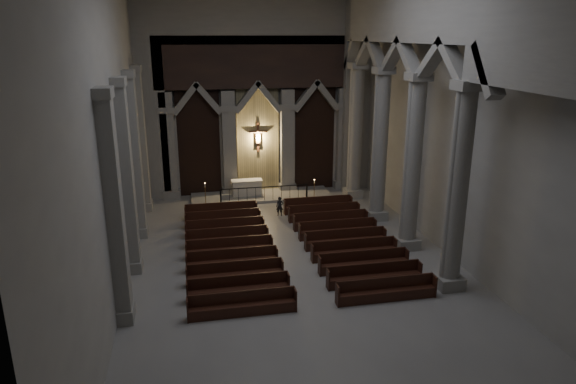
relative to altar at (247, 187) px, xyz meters
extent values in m
plane|color=gray|center=(0.88, -10.70, -0.63)|extent=(24.00, 24.00, 0.00)
cube|color=#A5A29A|center=(0.88, 1.30, 5.37)|extent=(14.00, 0.10, 12.00)
cube|color=#A5A29A|center=(0.88, -22.70, 5.37)|extent=(14.00, 0.10, 12.00)
cube|color=#A5A29A|center=(-6.12, -10.70, 5.37)|extent=(0.10, 24.00, 12.00)
cube|color=#A5A29A|center=(7.88, -10.70, 5.37)|extent=(0.10, 24.00, 12.00)
cube|color=gray|center=(-4.52, 0.80, 2.57)|extent=(0.80, 0.50, 6.40)
cube|color=gray|center=(-4.52, 0.80, -0.38)|extent=(1.05, 0.70, 0.50)
cube|color=gray|center=(-4.52, 0.80, 4.72)|extent=(1.00, 0.65, 0.35)
cube|color=gray|center=(-0.92, 0.80, 2.57)|extent=(0.80, 0.50, 6.40)
cube|color=gray|center=(-0.92, 0.80, -0.38)|extent=(1.05, 0.70, 0.50)
cube|color=gray|center=(-0.92, 0.80, 4.72)|extent=(1.00, 0.65, 0.35)
cube|color=gray|center=(2.68, 0.80, 2.57)|extent=(0.80, 0.50, 6.40)
cube|color=gray|center=(2.68, 0.80, -0.38)|extent=(1.05, 0.70, 0.50)
cube|color=gray|center=(2.68, 0.80, 4.72)|extent=(1.00, 0.65, 0.35)
cube|color=gray|center=(6.28, 0.80, 2.57)|extent=(0.80, 0.50, 6.40)
cube|color=gray|center=(6.28, 0.80, -0.38)|extent=(1.05, 0.70, 0.50)
cube|color=gray|center=(6.28, 0.80, 4.72)|extent=(1.00, 0.65, 0.35)
cube|color=black|center=(-2.72, 1.15, 2.87)|extent=(2.60, 0.15, 7.00)
cube|color=tan|center=(0.88, 1.15, 2.87)|extent=(2.60, 0.15, 7.00)
cube|color=black|center=(4.48, 1.15, 2.87)|extent=(2.60, 0.15, 7.00)
cube|color=black|center=(0.88, 0.80, 7.37)|extent=(12.00, 0.50, 3.00)
cube|color=gray|center=(-5.32, 0.80, 3.87)|extent=(1.60, 0.50, 9.00)
cube|color=gray|center=(7.08, 0.80, 3.87)|extent=(1.60, 0.50, 9.00)
cube|color=gray|center=(0.88, 0.80, 9.87)|extent=(14.00, 0.50, 3.00)
plane|color=#FCB971|center=(0.88, 1.12, 2.87)|extent=(1.50, 0.00, 1.50)
cube|color=#532E1C|center=(0.88, 1.03, 2.87)|extent=(0.13, 0.08, 1.80)
cube|color=#532E1C|center=(0.88, 1.03, 3.22)|extent=(1.10, 0.08, 0.13)
cube|color=tan|center=(0.88, 0.97, 2.82)|extent=(0.26, 0.10, 0.60)
sphere|color=tan|center=(0.88, 0.97, 3.22)|extent=(0.17, 0.17, 0.17)
cylinder|color=tan|center=(0.62, 0.97, 3.19)|extent=(0.45, 0.08, 0.08)
cylinder|color=tan|center=(1.14, 0.97, 3.19)|extent=(0.45, 0.08, 0.08)
cube|color=gray|center=(6.38, -1.20, -0.38)|extent=(1.00, 1.00, 0.50)
cylinder|color=gray|center=(6.38, -1.20, 3.37)|extent=(0.70, 0.70, 7.50)
cube|color=gray|center=(6.38, -1.20, 7.22)|extent=(0.95, 0.95, 0.35)
cube|color=gray|center=(6.38, -5.20, -0.38)|extent=(1.00, 1.00, 0.50)
cylinder|color=gray|center=(6.38, -5.20, 3.37)|extent=(0.70, 0.70, 7.50)
cube|color=gray|center=(6.38, -5.20, 7.22)|extent=(0.95, 0.95, 0.35)
cube|color=gray|center=(6.38, -9.20, -0.38)|extent=(1.00, 1.00, 0.50)
cylinder|color=gray|center=(6.38, -9.20, 3.37)|extent=(0.70, 0.70, 7.50)
cube|color=gray|center=(6.38, -9.20, 7.22)|extent=(0.95, 0.95, 0.35)
cube|color=gray|center=(6.38, -13.20, -0.38)|extent=(1.00, 1.00, 0.50)
cylinder|color=gray|center=(6.38, -13.20, 3.37)|extent=(0.70, 0.70, 7.50)
cube|color=gray|center=(6.38, -13.20, 7.22)|extent=(0.95, 0.95, 0.35)
cube|color=gray|center=(6.38, -10.70, 9.97)|extent=(0.55, 24.00, 2.80)
cube|color=gray|center=(6.38, 0.70, 3.97)|extent=(0.55, 1.20, 9.20)
cube|color=gray|center=(-5.87, -1.20, -0.38)|extent=(0.60, 1.00, 0.50)
cube|color=gray|center=(-5.87, -1.20, 3.37)|extent=(0.50, 0.80, 7.50)
cube|color=gray|center=(-5.87, -1.20, 7.22)|extent=(0.60, 1.00, 0.35)
cube|color=gray|center=(-5.87, -5.20, -0.38)|extent=(0.60, 1.00, 0.50)
cube|color=gray|center=(-5.87, -5.20, 3.37)|extent=(0.50, 0.80, 7.50)
cube|color=gray|center=(-5.87, -5.20, 7.22)|extent=(0.60, 1.00, 0.35)
cube|color=gray|center=(-5.87, -9.20, -0.38)|extent=(0.60, 1.00, 0.50)
cube|color=gray|center=(-5.87, -9.20, 3.37)|extent=(0.50, 0.80, 7.50)
cube|color=gray|center=(-5.87, -9.20, 7.22)|extent=(0.60, 1.00, 0.35)
cube|color=gray|center=(-5.87, -13.20, -0.38)|extent=(0.60, 1.00, 0.50)
cube|color=gray|center=(-5.87, -13.20, 3.37)|extent=(0.50, 0.80, 7.50)
cube|color=gray|center=(-5.87, -13.20, 7.22)|extent=(0.60, 1.00, 0.35)
cube|color=gray|center=(0.88, -0.10, -0.56)|extent=(8.50, 2.60, 0.15)
cube|color=beige|center=(0.00, 0.00, -0.02)|extent=(1.73, 0.67, 0.91)
cube|color=white|center=(0.00, 0.00, 0.45)|extent=(1.87, 0.75, 0.04)
cube|color=black|center=(0.88, -1.28, 0.35)|extent=(5.13, 0.05, 0.05)
cube|color=black|center=(-1.69, -1.28, -0.12)|extent=(0.09, 0.09, 1.03)
cube|color=black|center=(3.45, -1.28, -0.12)|extent=(0.09, 0.09, 1.03)
cylinder|color=black|center=(-1.17, -1.28, -0.15)|extent=(0.02, 0.02, 0.94)
cylinder|color=black|center=(-0.66, -1.28, -0.15)|extent=(0.02, 0.02, 0.94)
cylinder|color=black|center=(-0.15, -1.28, -0.15)|extent=(0.02, 0.02, 0.94)
cylinder|color=black|center=(0.37, -1.28, -0.15)|extent=(0.02, 0.02, 0.94)
cylinder|color=black|center=(0.88, -1.28, -0.15)|extent=(0.02, 0.02, 0.94)
cylinder|color=black|center=(1.39, -1.28, -0.15)|extent=(0.02, 0.02, 0.94)
cylinder|color=black|center=(1.91, -1.28, -0.15)|extent=(0.02, 0.02, 0.94)
cylinder|color=black|center=(2.42, -1.28, -0.15)|extent=(0.02, 0.02, 0.94)
cylinder|color=black|center=(2.93, -1.28, -0.15)|extent=(0.02, 0.02, 0.94)
cylinder|color=olive|center=(-2.56, -1.37, -0.60)|extent=(0.24, 0.24, 0.05)
cylinder|color=olive|center=(-2.56, -1.37, -0.02)|extent=(0.04, 0.04, 1.17)
cylinder|color=olive|center=(-2.56, -1.37, 0.57)|extent=(0.12, 0.12, 0.02)
cylinder|color=#F1E6CB|center=(-2.56, -1.37, 0.67)|extent=(0.05, 0.05, 0.20)
sphere|color=#FFAD59|center=(-2.56, -1.37, 0.79)|extent=(0.04, 0.04, 0.04)
cylinder|color=olive|center=(3.77, -1.82, -0.60)|extent=(0.24, 0.24, 0.05)
cylinder|color=olive|center=(3.77, -1.82, -0.03)|extent=(0.04, 0.04, 1.16)
cylinder|color=olive|center=(3.77, -1.82, 0.55)|extent=(0.12, 0.12, 0.02)
cylinder|color=#F1E6CB|center=(3.77, -1.82, 0.66)|extent=(0.05, 0.05, 0.20)
sphere|color=#FFAD59|center=(3.77, -1.82, 0.78)|extent=(0.04, 0.04, 0.04)
cube|color=black|center=(-1.82, -3.52, -0.43)|extent=(3.83, 0.36, 0.41)
cube|color=black|center=(-1.82, -3.34, 0.01)|extent=(3.83, 0.06, 0.46)
cube|color=black|center=(-3.73, -3.52, -0.22)|extent=(0.05, 0.41, 0.82)
cube|color=black|center=(0.09, -3.52, -0.22)|extent=(0.05, 0.41, 0.82)
cube|color=black|center=(3.58, -3.52, -0.43)|extent=(3.83, 0.36, 0.41)
cube|color=black|center=(3.58, -3.34, 0.01)|extent=(3.83, 0.06, 0.46)
cube|color=black|center=(1.67, -3.52, -0.22)|extent=(0.05, 0.41, 0.82)
cube|color=black|center=(5.49, -3.52, -0.22)|extent=(0.05, 0.41, 0.82)
cube|color=black|center=(-1.82, -4.79, -0.43)|extent=(3.83, 0.36, 0.41)
cube|color=black|center=(-1.82, -4.62, 0.01)|extent=(3.83, 0.06, 0.46)
cube|color=black|center=(-3.73, -4.79, -0.22)|extent=(0.05, 0.41, 0.82)
cube|color=black|center=(0.09, -4.79, -0.22)|extent=(0.05, 0.41, 0.82)
cube|color=black|center=(3.58, -4.79, -0.43)|extent=(3.83, 0.36, 0.41)
cube|color=black|center=(3.58, -4.62, 0.01)|extent=(3.83, 0.06, 0.46)
cube|color=black|center=(1.67, -4.79, -0.22)|extent=(0.05, 0.41, 0.82)
cube|color=black|center=(5.49, -4.79, -0.22)|extent=(0.05, 0.41, 0.82)
cube|color=black|center=(-1.82, -6.06, -0.43)|extent=(3.83, 0.36, 0.41)
cube|color=black|center=(-1.82, -5.89, 0.01)|extent=(3.83, 0.06, 0.46)
cube|color=black|center=(-3.73, -6.06, -0.22)|extent=(0.05, 0.41, 0.82)
cube|color=black|center=(0.09, -6.06, -0.22)|extent=(0.05, 0.41, 0.82)
cube|color=black|center=(3.58, -6.06, -0.43)|extent=(3.83, 0.36, 0.41)
cube|color=black|center=(3.58, -5.89, 0.01)|extent=(3.83, 0.06, 0.46)
cube|color=black|center=(1.67, -6.06, -0.22)|extent=(0.05, 0.41, 0.82)
cube|color=black|center=(5.49, -6.06, -0.22)|extent=(0.05, 0.41, 0.82)
cube|color=black|center=(-1.82, -7.34, -0.43)|extent=(3.83, 0.36, 0.41)
cube|color=black|center=(-1.82, -7.16, 0.01)|extent=(3.83, 0.06, 0.46)
cube|color=black|center=(-3.73, -7.34, -0.22)|extent=(0.05, 0.41, 0.82)
cube|color=black|center=(0.09, -7.34, -0.22)|extent=(0.05, 0.41, 0.82)
cube|color=black|center=(3.58, -7.34, -0.43)|extent=(3.83, 0.36, 0.41)
cube|color=black|center=(3.58, -7.16, 0.01)|extent=(3.83, 0.06, 0.46)
cube|color=black|center=(1.67, -7.34, -0.22)|extent=(0.05, 0.41, 0.82)
cube|color=black|center=(5.49, -7.34, -0.22)|extent=(0.05, 0.41, 0.82)
cube|color=black|center=(-1.82, -8.61, -0.43)|extent=(3.83, 0.36, 0.41)
cube|color=black|center=(-1.82, -8.44, 0.01)|extent=(3.83, 0.06, 0.46)
cube|color=black|center=(-3.73, -8.61, -0.22)|extent=(0.05, 0.41, 0.82)
cube|color=black|center=(0.09, -8.61, -0.22)|extent=(0.05, 0.41, 0.82)
cube|color=black|center=(3.58, -8.61, -0.43)|extent=(3.83, 0.36, 0.41)
cube|color=black|center=(3.58, -8.44, 0.01)|extent=(3.83, 0.06, 0.46)
cube|color=black|center=(1.67, -8.61, -0.22)|extent=(0.05, 0.41, 0.82)
cube|color=black|center=(5.49, -8.61, -0.22)|extent=(0.05, 0.41, 0.82)
cube|color=black|center=(-1.82, -9.88, -0.43)|extent=(3.83, 0.36, 0.41)
cube|color=black|center=(-1.82, -9.71, 0.01)|extent=(3.83, 0.06, 0.46)
cube|color=black|center=(-3.73, -9.88, -0.22)|extent=(0.05, 0.41, 0.82)
cube|color=black|center=(0.09, -9.88, -0.22)|extent=(0.05, 0.41, 0.82)
cube|color=black|center=(3.58, -9.88, -0.43)|extent=(3.83, 0.36, 0.41)
cube|color=black|center=(3.58, -9.71, 0.01)|extent=(3.83, 0.06, 0.46)
cube|color=black|center=(1.67, -9.88, -0.22)|extent=(0.05, 0.41, 0.82)
cube|color=black|center=(5.49, -9.88, -0.22)|extent=(0.05, 0.41, 0.82)
cube|color=black|center=(-1.82, -11.16, -0.43)|extent=(3.83, 0.36, 0.41)
cube|color=black|center=(-1.82, -10.99, 0.01)|extent=(3.83, 0.06, 0.46)
cube|color=black|center=(-3.73, -11.16, -0.22)|extent=(0.05, 0.41, 0.82)
cube|color=black|center=(0.09, -11.16, -0.22)|extent=(0.05, 0.41, 0.82)
cube|color=black|center=(3.58, -11.16, -0.43)|extent=(3.83, 0.36, 0.41)
cube|color=black|center=(3.58, -10.99, 0.01)|extent=(3.83, 0.06, 0.46)
cube|color=black|center=(1.67, -11.16, -0.22)|extent=(0.05, 0.41, 0.82)
cube|color=black|center=(5.49, -11.16, -0.22)|extent=(0.05, 0.41, 0.82)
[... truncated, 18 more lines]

